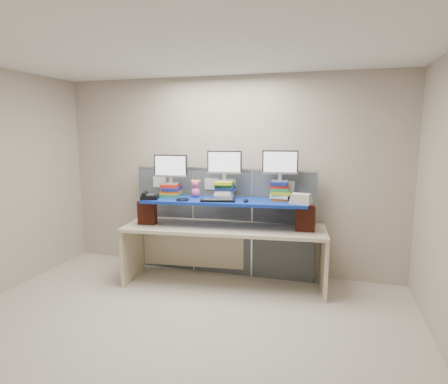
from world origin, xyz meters
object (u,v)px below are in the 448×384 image
(monitor_right, at_px, (280,164))
(desk_phone, at_px, (149,197))
(blue_board, at_px, (224,201))
(keyboard, at_px, (218,200))
(desk, at_px, (224,238))
(monitor_center, at_px, (224,164))
(monitor_left, at_px, (171,167))

(monitor_right, xyz_separation_m, desk_phone, (-1.64, -0.43, -0.43))
(blue_board, height_order, keyboard, keyboard)
(desk, height_order, monitor_center, monitor_center)
(blue_board, distance_m, monitor_center, 0.49)
(monitor_center, bearing_deg, monitor_left, 180.00)
(monitor_left, bearing_deg, desk, -8.98)
(monitor_left, xyz_separation_m, keyboard, (0.72, -0.18, -0.38))
(desk, distance_m, monitor_left, 1.19)
(monitor_right, distance_m, desk_phone, 1.75)
(desk, relative_size, blue_board, 1.27)
(monitor_right, distance_m, keyboard, 0.92)
(blue_board, relative_size, monitor_left, 4.64)
(desk, height_order, keyboard, keyboard)
(desk, xyz_separation_m, monitor_center, (-0.03, 0.12, 0.97))
(desk, xyz_separation_m, monitor_left, (-0.76, 0.04, 0.91))
(monitor_center, distance_m, monitor_right, 0.72)
(monitor_right, bearing_deg, monitor_center, 180.00)
(monitor_center, height_order, monitor_right, monitor_right)
(keyboard, bearing_deg, monitor_right, 10.98)
(desk_phone, bearing_deg, monitor_right, -3.42)
(desk, distance_m, monitor_right, 1.22)
(monitor_left, xyz_separation_m, monitor_right, (1.45, 0.16, 0.07))
(monitor_center, bearing_deg, keyboard, -99.29)
(blue_board, relative_size, monitor_center, 4.64)
(keyboard, xyz_separation_m, desk_phone, (-0.91, -0.10, 0.02))
(monitor_center, bearing_deg, blue_board, -83.06)
(monitor_left, distance_m, desk_phone, 0.49)
(monitor_left, distance_m, monitor_right, 1.46)
(monitor_right, xyz_separation_m, keyboard, (-0.73, -0.34, -0.45))
(monitor_center, xyz_separation_m, desk_phone, (-0.92, -0.35, -0.42))
(monitor_left, relative_size, monitor_center, 1.00)
(monitor_left, relative_size, desk_phone, 1.70)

